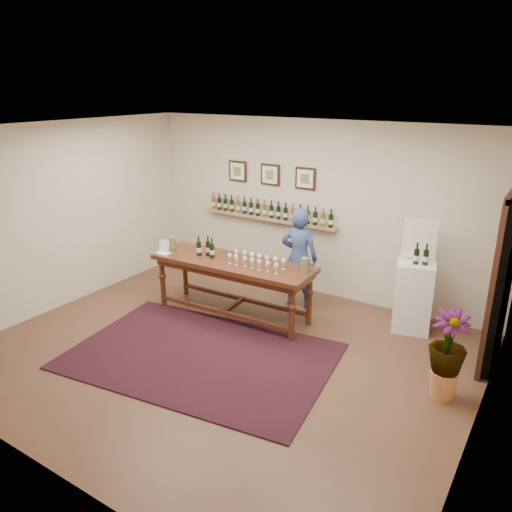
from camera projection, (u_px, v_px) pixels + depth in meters
The scene contains 14 objects.
ground at pixel (222, 353), 6.44m from camera, with size 6.00×6.00×0.00m, color brown.
room_shell at pixel (437, 261), 6.47m from camera, with size 6.00×6.00×6.00m.
rug at pixel (201, 356), 6.37m from camera, with size 3.27×2.18×0.02m, color #47130C.
tasting_table at pixel (233, 269), 7.27m from camera, with size 2.47×0.89×0.87m.
table_glasses at pixel (256, 261), 6.99m from camera, with size 1.19×0.28×0.17m, color white, non-canonical shape.
table_bottles at pixel (207, 247), 7.39m from camera, with size 0.26×0.15×0.28m, color black, non-canonical shape.
pitcher_left at pixel (172, 243), 7.72m from camera, with size 0.13×0.13×0.20m, color #606A42, non-canonical shape.
pitcher_right at pixel (305, 265), 6.78m from camera, with size 0.13×0.13×0.20m, color #606A42, non-canonical shape.
menu_card at pixel (164, 246), 7.55m from camera, with size 0.22×0.16×0.20m, color white.
display_pedestal at pixel (413, 296), 6.94m from camera, with size 0.50×0.50×1.00m, color white.
pedestal_bottles at pixel (421, 253), 6.64m from camera, with size 0.33×0.09×0.33m, color black, non-canonical shape.
info_sign at pixel (420, 239), 6.77m from camera, with size 0.45×0.02×0.62m, color white.
potted_plant at pixel (447, 356), 5.38m from camera, with size 0.56×0.56×0.89m.
person at pixel (299, 258), 7.58m from camera, with size 0.57×0.38×1.57m, color navy.
Camera 1 is at (3.44, -4.53, 3.30)m, focal length 35.00 mm.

